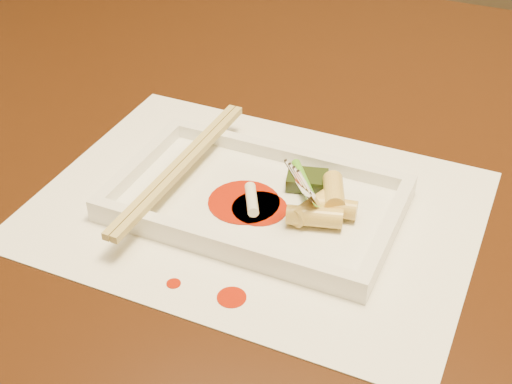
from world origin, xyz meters
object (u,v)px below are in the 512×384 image
at_px(placemat, 256,208).
at_px(fork, 340,140).
at_px(chopstick_a, 177,165).
at_px(plate_base, 256,204).
at_px(table, 322,217).

bearing_deg(placemat, fork, 14.42).
distance_m(placemat, fork, 0.11).
bearing_deg(fork, chopstick_a, -173.25).
height_order(plate_base, fork, fork).
relative_size(table, fork, 10.00).
distance_m(plate_base, chopstick_a, 0.08).
relative_size(table, placemat, 3.50).
distance_m(table, chopstick_a, 0.21).
xyz_separation_m(plate_base, fork, (0.07, 0.02, 0.08)).
bearing_deg(placemat, plate_base, 0.00).
bearing_deg(table, placemat, -99.40).
height_order(chopstick_a, fork, fork).
xyz_separation_m(placemat, plate_base, (0.00, 0.00, 0.00)).
distance_m(placemat, plate_base, 0.00).
height_order(plate_base, chopstick_a, chopstick_a).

